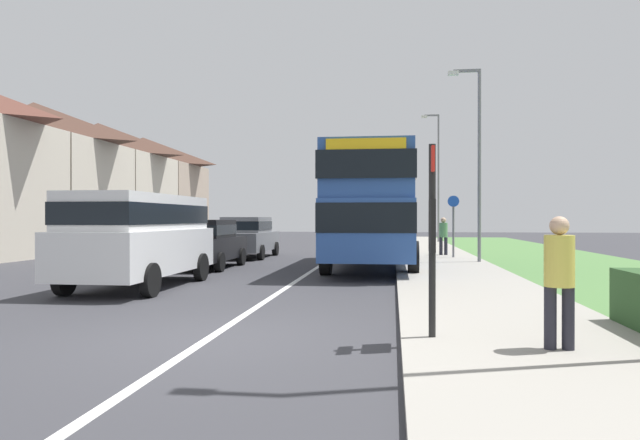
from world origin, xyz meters
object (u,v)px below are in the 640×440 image
at_px(parked_car_black, 205,242).
at_px(street_lamp_mid, 476,152).
at_px(parked_van_white, 140,232).
at_px(pedestrian_at_stop, 559,276).
at_px(double_decker_bus, 372,203).
at_px(pedestrian_walking_away, 443,234).
at_px(cycle_route_sign, 453,224).
at_px(bus_stop_sign, 432,226).
at_px(street_lamp_far, 437,170).
at_px(parked_car_grey, 248,235).

xyz_separation_m(parked_car_black, street_lamp_mid, (8.99, 2.49, 3.10)).
bearing_deg(parked_car_black, street_lamp_mid, 15.50).
relative_size(parked_van_white, pedestrian_at_stop, 3.06).
height_order(double_decker_bus, street_lamp_mid, street_lamp_mid).
bearing_deg(pedestrian_walking_away, street_lamp_mid, -77.04).
relative_size(cycle_route_sign, street_lamp_mid, 0.37).
bearing_deg(double_decker_bus, pedestrian_at_stop, -77.94).
relative_size(parked_van_white, pedestrian_walking_away, 3.06).
bearing_deg(parked_van_white, street_lamp_mid, 40.91).
bearing_deg(bus_stop_sign, pedestrian_at_stop, -20.92).
xyz_separation_m(parked_van_white, pedestrian_walking_away, (8.03, 11.23, -0.33)).
bearing_deg(street_lamp_far, bus_stop_sign, -94.41).
height_order(parked_car_black, bus_stop_sign, bus_stop_sign).
distance_m(double_decker_bus, street_lamp_far, 19.01).
distance_m(parked_car_grey, street_lamp_far, 17.27).
relative_size(parked_van_white, bus_stop_sign, 1.97).
distance_m(pedestrian_walking_away, street_lamp_far, 13.97).
relative_size(pedestrian_walking_away, cycle_route_sign, 0.66).
bearing_deg(cycle_route_sign, double_decker_bus, -129.34).
relative_size(pedestrian_walking_away, street_lamp_mid, 0.24).
distance_m(pedestrian_at_stop, street_lamp_mid, 14.01).
bearing_deg(parked_car_black, double_decker_bus, 10.25).
bearing_deg(bus_stop_sign, parked_car_black, 121.83).
distance_m(parked_car_black, pedestrian_at_stop, 13.74).
distance_m(double_decker_bus, parked_car_grey, 6.85).
distance_m(parked_car_grey, street_lamp_mid, 9.76).
bearing_deg(parked_car_grey, pedestrian_at_stop, -64.10).
bearing_deg(parked_car_grey, pedestrian_walking_away, 6.55).
xyz_separation_m(street_lamp_mid, street_lamp_far, (-0.07, 16.99, 0.75)).
xyz_separation_m(parked_van_white, pedestrian_at_stop, (7.88, -5.98, -0.33)).
xyz_separation_m(cycle_route_sign, street_lamp_mid, (0.56, -2.16, 2.55)).
bearing_deg(bus_stop_sign, cycle_route_sign, 83.14).
bearing_deg(bus_stop_sign, parked_van_white, 139.90).
distance_m(parked_car_grey, bus_stop_sign, 17.04).
xyz_separation_m(bus_stop_sign, street_lamp_mid, (2.40, 13.11, 2.43)).
height_order(parked_car_grey, street_lamp_mid, street_lamp_mid).
distance_m(double_decker_bus, street_lamp_mid, 4.29).
relative_size(double_decker_bus, street_lamp_far, 1.16).
bearing_deg(parked_car_black, parked_van_white, -88.53).
bearing_deg(parked_car_black, pedestrian_at_stop, -54.33).
bearing_deg(parked_van_white, pedestrian_walking_away, 54.42).
bearing_deg(street_lamp_mid, street_lamp_far, 90.24).
relative_size(pedestrian_at_stop, cycle_route_sign, 0.66).
bearing_deg(pedestrian_at_stop, cycle_route_sign, 88.48).
xyz_separation_m(double_decker_bus, street_lamp_far, (3.50, 18.50, 2.58)).
distance_m(double_decker_bus, parked_van_white, 8.16).
relative_size(parked_van_white, street_lamp_mid, 0.75).
distance_m(parked_van_white, pedestrian_at_stop, 9.90).
bearing_deg(parked_car_grey, street_lamp_far, 58.46).
xyz_separation_m(double_decker_bus, parked_van_white, (-5.28, -6.16, -0.83)).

